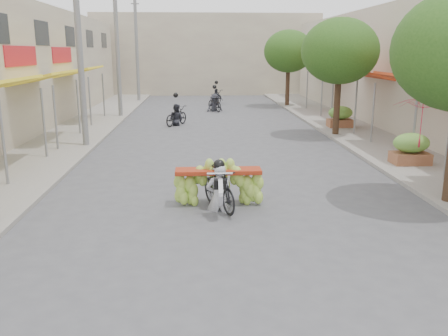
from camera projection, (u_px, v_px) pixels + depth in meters
The scene contains 17 objects.
ground at pixel (253, 287), 7.83m from camera, with size 120.00×120.00×0.00m, color #505055.
sidewalk_left at pixel (66, 134), 21.98m from camera, with size 4.00×60.00×0.12m, color gray.
sidewalk_right at pixel (362, 131), 22.73m from camera, with size 4.00×60.00×0.12m, color gray.
far_building at pixel (206, 55), 43.83m from camera, with size 20.00×6.00×7.00m, color #B5A88F.
utility_pole_mid at pixel (79, 45), 18.20m from camera, with size 0.60×0.24×8.00m.
utility_pole_far at pixel (117, 47), 26.93m from camera, with size 0.60×0.24×8.00m.
utility_pole_back at pixel (137, 48), 35.65m from camera, with size 0.60×0.24×8.00m.
street_tree_mid at pixel (340, 51), 20.78m from camera, with size 3.40×3.40×5.25m.
street_tree_far at pixel (289, 51), 32.42m from camera, with size 3.40×3.40×5.25m.
produce_crate_mid at pixel (411, 146), 15.75m from camera, with size 1.20×0.88×1.16m.
produce_crate_far at pixel (340, 115), 23.50m from camera, with size 1.20×0.88×1.16m.
banana_motorbike at pixel (219, 180), 11.63m from camera, with size 2.20×1.92×2.14m.
market_umbrella at pixel (425, 96), 14.79m from camera, with size 1.83×1.83×1.64m.
pedestrian at pixel (339, 111), 23.46m from camera, with size 0.87×0.67×1.55m.
bg_motorbike_a at pixel (176, 112), 24.73m from camera, with size 1.45×1.88×1.95m.
bg_motorbike_b at pixel (215, 99), 30.49m from camera, with size 1.23×1.90×1.95m.
bg_motorbike_c at pixel (216, 94), 34.84m from camera, with size 1.28×1.92×1.95m.
Camera 1 is at (-0.88, -7.09, 3.78)m, focal length 38.00 mm.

